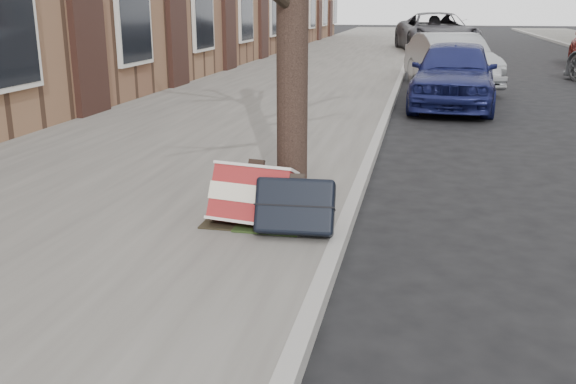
% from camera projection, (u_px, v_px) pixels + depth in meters
% --- Properties ---
extents(ground, '(120.00, 120.00, 0.00)m').
position_uv_depth(ground, '(512.00, 311.00, 4.17)').
color(ground, black).
rests_on(ground, ground).
extents(near_sidewalk, '(5.00, 70.00, 0.12)m').
position_uv_depth(near_sidewalk, '(319.00, 69.00, 18.96)').
color(near_sidewalk, slate).
rests_on(near_sidewalk, ground).
extents(dirt_patch, '(0.85, 0.85, 0.02)m').
position_uv_depth(dirt_patch, '(260.00, 216.00, 5.65)').
color(dirt_patch, black).
rests_on(dirt_patch, near_sidewalk).
extents(suitcase_red, '(0.74, 0.49, 0.53)m').
position_uv_depth(suitcase_red, '(252.00, 196.00, 5.34)').
color(suitcase_red, maroon).
rests_on(suitcase_red, near_sidewalk).
extents(suitcase_navy, '(0.65, 0.41, 0.49)m').
position_uv_depth(suitcase_navy, '(295.00, 206.00, 5.13)').
color(suitcase_navy, black).
rests_on(suitcase_navy, near_sidewalk).
extents(car_near_front, '(1.78, 3.89, 1.29)m').
position_uv_depth(car_near_front, '(454.00, 73.00, 12.24)').
color(car_near_front, navy).
rests_on(car_near_front, ground).
extents(car_near_mid, '(2.30, 4.03, 1.26)m').
position_uv_depth(car_near_mid, '(450.00, 61.00, 15.17)').
color(car_near_mid, '#95989C').
rests_on(car_near_mid, ground).
extents(car_near_back, '(3.62, 6.16, 1.61)m').
position_uv_depth(car_near_back, '(436.00, 33.00, 25.65)').
color(car_near_back, '#3E3D43').
rests_on(car_near_back, ground).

